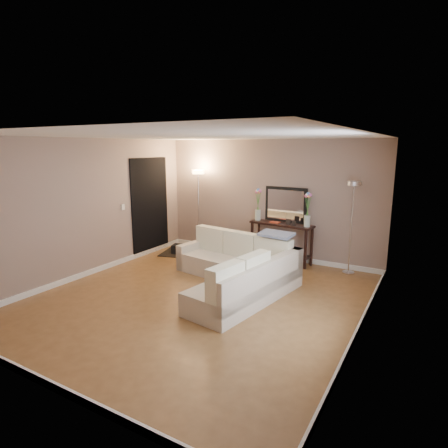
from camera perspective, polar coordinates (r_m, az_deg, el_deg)
The scene contains 23 objects.
floor at distance 6.28m, azimuth -3.72°, elevation -11.22°, with size 5.00×5.50×0.01m, color brown.
ceiling at distance 5.79m, azimuth -4.07°, elevation 13.32°, with size 5.00×5.50×0.01m, color white.
wall_back at distance 8.30m, azimuth 6.80°, elevation 3.72°, with size 5.00×0.02×2.60m, color gray.
wall_front at distance 3.99m, azimuth -26.68°, elevation -6.14°, with size 5.00×0.02×2.60m, color gray.
wall_left at distance 7.57m, azimuth -19.89°, elevation 2.34°, with size 0.02×5.50×2.60m, color gray.
wall_right at distance 4.99m, azimuth 20.85°, elevation -2.27°, with size 0.02×5.50×2.60m, color gray.
baseboard_back at distance 8.54m, azimuth 6.53°, elevation -4.63°, with size 5.00×0.03×0.10m, color white.
baseboard_front at distance 4.52m, azimuth -24.85°, elevation -21.37°, with size 5.00×0.03×0.10m, color white.
baseboard_left at distance 7.84m, azimuth -19.14°, elevation -6.72°, with size 0.03×5.50×0.10m, color white.
baseboard_right at distance 5.41m, azimuth 19.60°, elevation -15.20°, with size 0.03×5.50×0.10m, color white.
doorway at distance 8.76m, azimuth -11.19°, elevation 2.67°, with size 0.02×1.20×2.20m, color black.
switch_plate at distance 8.13m, azimuth -15.15°, elevation 2.52°, with size 0.02×0.08×0.12m, color white.
sectional_sofa at distance 6.66m, azimuth 2.11°, elevation -6.96°, with size 2.47×2.62×0.84m.
throw_blanket at distance 6.73m, azimuth 7.95°, elevation -1.55°, with size 0.60×0.35×0.05m, color slate.
console_table at distance 8.14m, azimuth 8.14°, elevation -2.36°, with size 1.41×0.53×0.85m.
leaning_mirror at distance 8.11m, azimuth 9.38°, elevation 2.89°, with size 0.97×0.15×0.76m.
table_decor at distance 7.99m, azimuth 8.56°, elevation 0.18°, with size 0.59×0.16×0.14m.
flower_vase_left at distance 8.25m, azimuth 5.20°, elevation 2.56°, with size 0.16×0.14×0.73m.
flower_vase_right at distance 7.72m, azimuth 12.60°, elevation 1.69°, with size 0.16×0.14×0.73m.
floor_lamp_lit at distance 8.86m, azimuth -3.92°, elevation 4.58°, with size 0.33×0.33×1.91m.
floor_lamp_unlit at distance 7.51m, azimuth 19.01°, elevation 2.15°, with size 0.31×0.31×1.81m.
charcoal_rug at distance 8.83m, azimuth -5.19°, elevation -4.35°, with size 1.24×0.93×0.02m, color black.
black_bag at distance 8.77m, azimuth -6.69°, elevation -3.87°, with size 0.35×0.25×0.23m, color black.
Camera 1 is at (3.24, -4.80, 2.43)m, focal length 30.00 mm.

